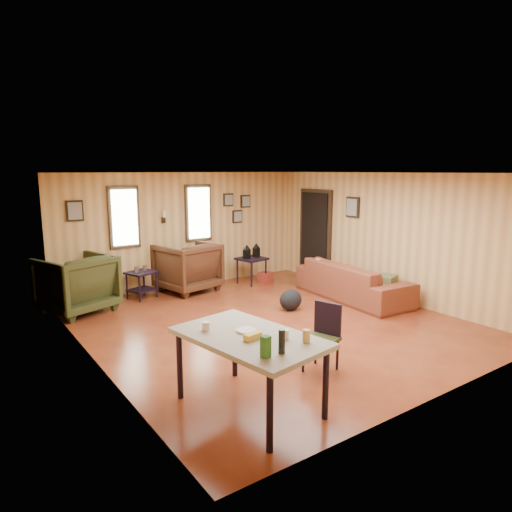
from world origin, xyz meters
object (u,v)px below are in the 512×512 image
at_px(end_table, 142,280).
at_px(sofa, 353,275).
at_px(recliner_green, 76,281).
at_px(side_table, 252,257).
at_px(recliner_brown, 187,265).
at_px(dining_table, 250,342).

bearing_deg(end_table, sofa, -35.37).
height_order(recliner_green, side_table, recliner_green).
xyz_separation_m(recliner_brown, recliner_green, (-2.22, -0.20, 0.01)).
xyz_separation_m(recliner_brown, side_table, (1.42, -0.25, 0.05)).
height_order(recliner_brown, end_table, recliner_brown).
bearing_deg(recliner_green, end_table, 170.11).
distance_m(recliner_brown, end_table, 0.99).
bearing_deg(dining_table, recliner_green, 88.72).
bearing_deg(recliner_brown, sofa, 122.79).
bearing_deg(dining_table, side_table, 46.25).
relative_size(sofa, recliner_green, 2.17).
bearing_deg(sofa, end_table, 58.99).
xyz_separation_m(sofa, recliner_green, (-4.56, 2.15, 0.08)).
bearing_deg(side_table, recliner_green, 179.21).
height_order(recliner_brown, recliner_green, recliner_green).
xyz_separation_m(sofa, dining_table, (-3.94, -2.29, 0.25)).
bearing_deg(recliner_brown, end_table, -12.54).
bearing_deg(dining_table, recliner_brown, 61.76).
height_order(sofa, dining_table, dining_table).
relative_size(recliner_green, dining_table, 0.66).
distance_m(sofa, recliner_green, 5.05).
relative_size(side_table, dining_table, 0.52).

